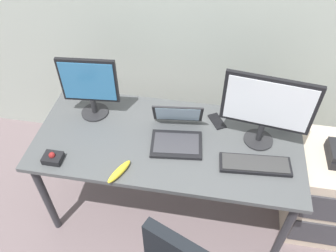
% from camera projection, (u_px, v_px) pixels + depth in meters
% --- Properties ---
extents(ground_plane, '(8.00, 8.00, 0.00)m').
position_uv_depth(ground_plane, '(168.00, 204.00, 2.67)').
color(ground_plane, slate).
extents(desk, '(1.66, 0.75, 0.74)m').
position_uv_depth(desk, '(168.00, 147.00, 2.19)').
color(desk, '#4B4E50').
rests_on(desk, ground).
extents(file_cabinet, '(0.42, 0.53, 0.69)m').
position_uv_depth(file_cabinet, '(322.00, 189.00, 2.35)').
color(file_cabinet, beige).
rests_on(file_cabinet, ground).
extents(monitor_main, '(0.52, 0.18, 0.48)m').
position_uv_depth(monitor_main, '(267.00, 107.00, 1.93)').
color(monitor_main, '#262628').
rests_on(monitor_main, desk).
extents(monitor_side, '(0.36, 0.18, 0.43)m').
position_uv_depth(monitor_side, '(89.00, 85.00, 2.14)').
color(monitor_side, '#262628').
rests_on(monitor_side, desk).
extents(keyboard, '(0.42, 0.17, 0.03)m').
position_uv_depth(keyboard, '(255.00, 164.00, 1.98)').
color(keyboard, black).
rests_on(keyboard, desk).
extents(laptop, '(0.34, 0.36, 0.22)m').
position_uv_depth(laptop, '(177.00, 133.00, 2.11)').
color(laptop, black).
rests_on(laptop, desk).
extents(trackball_mouse, '(0.11, 0.09, 0.07)m').
position_uv_depth(trackball_mouse, '(53.00, 158.00, 2.00)').
color(trackball_mouse, black).
rests_on(trackball_mouse, desk).
extents(coffee_mug, '(0.10, 0.09, 0.11)m').
position_uv_depth(coffee_mug, '(286.00, 116.00, 2.21)').
color(coffee_mug, black).
rests_on(coffee_mug, desk).
extents(cell_phone, '(0.13, 0.16, 0.01)m').
position_uv_depth(cell_phone, '(217.00, 121.00, 2.25)').
color(cell_phone, black).
rests_on(cell_phone, desk).
extents(banana, '(0.12, 0.19, 0.04)m').
position_uv_depth(banana, '(119.00, 172.00, 1.94)').
color(banana, yellow).
rests_on(banana, desk).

